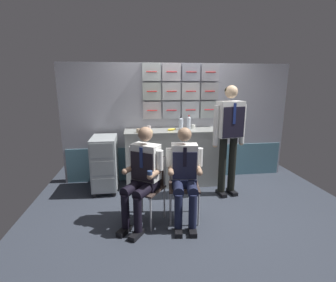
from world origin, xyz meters
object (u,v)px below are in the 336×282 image
(folding_chair_center, at_px, (183,178))
(sparkling_bottle_green, at_px, (181,124))
(folding_chair_left, at_px, (149,180))
(coffee_cup_white, at_px, (149,128))
(crew_member_standing, at_px, (229,131))
(crew_member_left, at_px, (142,172))
(snack_banana, at_px, (172,129))
(service_trolley, at_px, (105,162))
(crew_member_center, at_px, (185,172))

(folding_chair_center, relative_size, sparkling_bottle_green, 3.70)
(folding_chair_left, distance_m, coffee_cup_white, 1.25)
(crew_member_standing, height_order, coffee_cup_white, crew_member_standing)
(crew_member_left, xyz_separation_m, coffee_cup_white, (0.16, 1.28, 0.33))
(coffee_cup_white, bearing_deg, crew_member_standing, -24.77)
(snack_banana, bearing_deg, service_trolley, -175.83)
(service_trolley, xyz_separation_m, sparkling_bottle_green, (1.32, 0.13, 0.61))
(folding_chair_center, height_order, crew_member_center, crew_member_center)
(crew_member_left, height_order, sparkling_bottle_green, crew_member_left)
(folding_chair_center, bearing_deg, service_trolley, 139.58)
(service_trolley, distance_m, snack_banana, 1.26)
(crew_member_standing, xyz_separation_m, snack_banana, (-0.84, 0.51, -0.06))
(sparkling_bottle_green, height_order, coffee_cup_white, sparkling_bottle_green)
(folding_chair_center, relative_size, crew_member_center, 0.69)
(folding_chair_left, xyz_separation_m, snack_banana, (0.45, 1.09, 0.48))
(service_trolley, bearing_deg, folding_chair_center, -40.42)
(service_trolley, bearing_deg, crew_member_center, -45.27)
(service_trolley, bearing_deg, crew_member_left, -62.07)
(folding_chair_center, height_order, sparkling_bottle_green, sparkling_bottle_green)
(service_trolley, xyz_separation_m, coffee_cup_white, (0.76, 0.14, 0.54))
(crew_member_center, bearing_deg, sparkling_bottle_green, 81.85)
(service_trolley, height_order, crew_member_center, crew_member_center)
(service_trolley, height_order, snack_banana, snack_banana)
(crew_member_standing, bearing_deg, coffee_cup_white, 155.23)
(crew_member_center, bearing_deg, crew_member_standing, 40.45)
(sparkling_bottle_green, bearing_deg, crew_member_center, -98.15)
(snack_banana, bearing_deg, crew_member_standing, -31.00)
(crew_member_center, bearing_deg, service_trolley, 134.73)
(crew_member_standing, bearing_deg, crew_member_center, -139.55)
(folding_chair_center, height_order, snack_banana, snack_banana)
(service_trolley, height_order, coffee_cup_white, coffee_cup_white)
(crew_member_center, xyz_separation_m, coffee_cup_white, (-0.38, 1.29, 0.35))
(crew_member_left, xyz_separation_m, sparkling_bottle_green, (0.72, 1.27, 0.40))
(crew_member_left, bearing_deg, coffee_cup_white, 82.93)
(crew_member_center, height_order, sparkling_bottle_green, crew_member_center)
(snack_banana, bearing_deg, folding_chair_center, -89.46)
(crew_member_left, bearing_deg, service_trolley, 117.93)
(crew_member_standing, height_order, snack_banana, crew_member_standing)
(crew_member_left, height_order, folding_chair_center, crew_member_left)
(folding_chair_center, height_order, crew_member_standing, crew_member_standing)
(folding_chair_center, bearing_deg, snack_banana, 90.54)
(crew_member_left, bearing_deg, sparkling_bottle_green, 60.40)
(crew_member_left, distance_m, coffee_cup_white, 1.33)
(crew_member_standing, distance_m, snack_banana, 0.98)
(folding_chair_center, bearing_deg, crew_member_center, -96.91)
(folding_chair_left, height_order, crew_member_center, crew_member_center)
(folding_chair_left, xyz_separation_m, crew_member_left, (-0.09, -0.13, 0.17))
(folding_chair_left, xyz_separation_m, coffee_cup_white, (0.07, 1.15, 0.50))
(coffee_cup_white, bearing_deg, sparkling_bottle_green, -1.56)
(crew_member_left, bearing_deg, folding_chair_center, 15.10)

